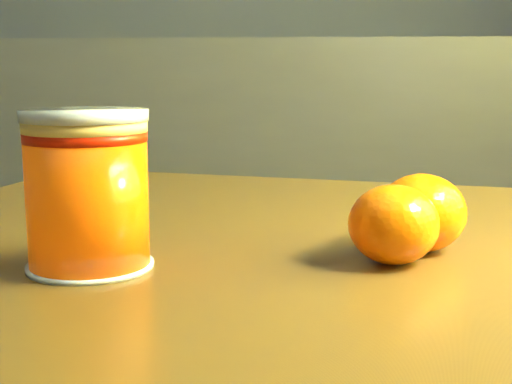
# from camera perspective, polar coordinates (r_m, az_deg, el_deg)

# --- Properties ---
(kitchen_counter) EXTENTS (3.15, 0.60, 0.90)m
(kitchen_counter) POSITION_cam_1_polar(r_m,az_deg,el_deg) (2.25, -17.21, -0.22)
(kitchen_counter) COLOR #414246
(kitchen_counter) RESTS_ON ground
(table) EXTENTS (1.02, 0.79, 0.69)m
(table) POSITION_cam_1_polar(r_m,az_deg,el_deg) (0.60, 9.43, -12.42)
(table) COLOR brown
(table) RESTS_ON ground
(juice_glass) EXTENTS (0.09, 0.09, 0.11)m
(juice_glass) POSITION_cam_1_polar(r_m,az_deg,el_deg) (0.51, -13.32, 0.07)
(juice_glass) COLOR #F95404
(juice_glass) RESTS_ON table
(orange_front) EXTENTS (0.07, 0.07, 0.06)m
(orange_front) POSITION_cam_1_polar(r_m,az_deg,el_deg) (0.52, 10.94, -2.56)
(orange_front) COLOR #FD6C05
(orange_front) RESTS_ON table
(orange_back) EXTENTS (0.08, 0.08, 0.06)m
(orange_back) POSITION_cam_1_polar(r_m,az_deg,el_deg) (0.56, 13.10, -1.62)
(orange_back) COLOR #FD6C05
(orange_back) RESTS_ON table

